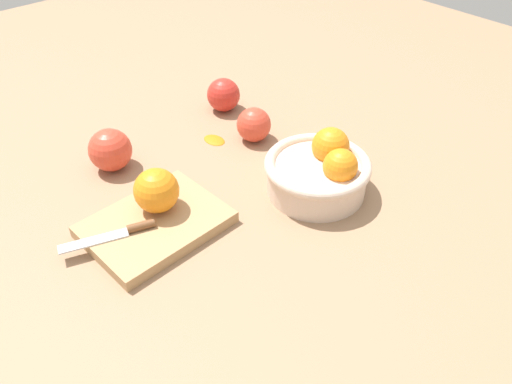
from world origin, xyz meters
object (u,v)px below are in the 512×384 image
Objects in this scene: knife at (121,232)px; apple_front_right at (110,150)px; bowl at (320,171)px; apple_front_left_2 at (254,125)px; orange_on_board at (156,191)px; cutting_board at (156,224)px; apple_front_left at (223,95)px.

apple_front_right is at bearing -115.65° from knife.
bowl is at bearing 128.05° from apple_front_right.
knife is (0.35, -0.12, -0.02)m from bowl.
bowl reaches higher than apple_front_left_2.
orange_on_board reaches higher than apple_front_right.
cutting_board is 2.72× the size of apple_front_right.
orange_on_board is (0.26, -0.13, 0.02)m from bowl.
orange_on_board is 0.30m from apple_front_left_2.
bowl reaches higher than orange_on_board.
cutting_board is at bearing 174.42° from knife.
apple_front_right is (0.25, -0.32, -0.00)m from bowl.
apple_front_left_2 is at bearing -166.07° from knife.
bowl is 0.85× the size of cutting_board.
bowl is at bearing 158.63° from cutting_board.
apple_front_left_2 is (-0.27, 0.11, -0.01)m from apple_front_right.
bowl reaches higher than apple_front_right.
knife is 0.38m from apple_front_left_2.
orange_on_board is 0.09m from knife.
bowl is 0.21m from apple_front_left_2.
orange_on_board is 1.07× the size of apple_front_left_2.
apple_front_right reaches higher than apple_front_left_2.
cutting_board is at bearing 42.99° from orange_on_board.
knife is (0.06, -0.01, 0.02)m from cutting_board.
apple_front_left_2 is (-0.29, -0.08, -0.02)m from orange_on_board.
apple_front_left is at bearing -145.78° from orange_on_board.
knife is at bearing 13.93° from apple_front_left_2.
apple_front_left reaches higher than knife.
apple_front_left_2 is (-0.31, -0.10, 0.03)m from cutting_board.
orange_on_board is 0.51× the size of knife.
apple_front_right is at bearing 5.90° from apple_front_left.
apple_front_left_2 is at bearing -164.97° from orange_on_board.
apple_front_left_2 is at bearing -162.49° from cutting_board.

